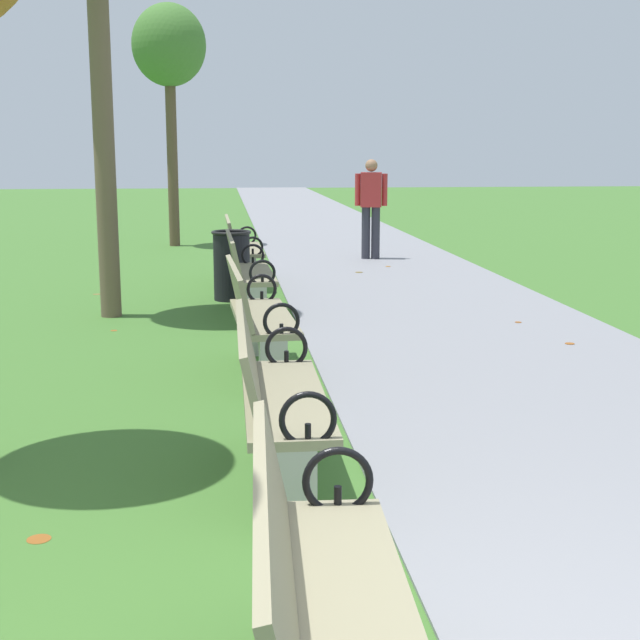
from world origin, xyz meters
name	(u,v)px	position (x,y,z in m)	size (l,w,h in m)	color
paved_walkway	(326,229)	(1.60, 18.00, 0.01)	(3.20, 44.00, 0.02)	gray
park_bench_1	(323,610)	(-0.50, 0.13, 0.49)	(0.53, 1.62, 0.90)	gray
park_bench_2	(275,398)	(-0.50, 2.43, 0.49)	(0.48, 1.60, 0.90)	gray
park_bench_3	(257,317)	(-0.50, 4.83, 0.49)	(0.55, 1.62, 0.90)	gray
park_bench_4	(247,273)	(-0.50, 7.40, 0.49)	(0.51, 1.61, 0.90)	gray
park_bench_5	(241,249)	(-0.50, 9.82, 0.49)	(0.50, 1.61, 0.90)	gray
tree_4	(169,50)	(-1.64, 14.92, 3.57)	(1.35, 1.35, 4.40)	brown
pedestrian_walking	(371,203)	(1.68, 12.35, 0.93)	(0.52, 0.28, 1.62)	#2D2D38
trash_bin	(232,265)	(-0.65, 8.60, 0.42)	(0.48, 0.48, 0.84)	black
scattered_leaves	(290,323)	(-0.07, 6.95, 0.01)	(4.90, 10.59, 0.02)	#93511E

